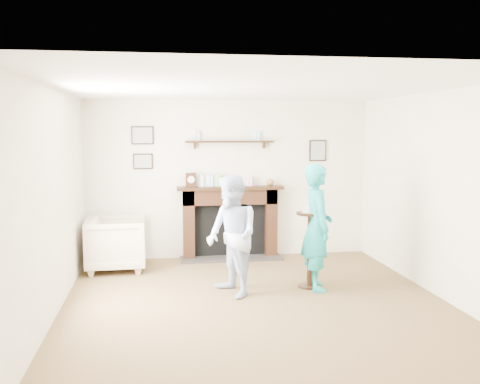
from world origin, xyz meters
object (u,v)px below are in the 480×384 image
man (232,295)px  woman (316,288)px  armchair (117,270)px  pedestal_table (310,234)px

man → woman: (1.11, 0.12, 0.00)m
armchair → pedestal_table: bearing=-117.9°
armchair → woman: woman is taller
man → woman: size_ratio=0.93×
man → pedestal_table: bearing=80.6°
man → pedestal_table: size_ratio=1.33×
man → pedestal_table: 1.27m
armchair → woman: size_ratio=0.53×
man → woman: woman is taller
armchair → man: 2.09m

